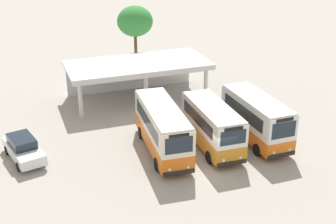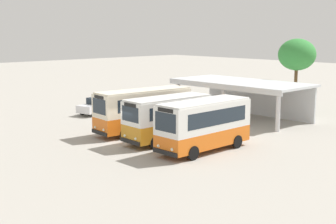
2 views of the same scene
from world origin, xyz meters
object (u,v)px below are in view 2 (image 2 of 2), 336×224
(city_bus_middle_cream, at_px, (204,123))
(waiting_chair_end_by_column, at_px, (232,113))
(waiting_chair_second_from_end, at_px, (238,114))
(city_bus_nearest_orange, at_px, (143,109))
(city_bus_second_in_row, at_px, (168,117))
(parked_car_flank, at_px, (99,105))
(waiting_chair_middle_seat, at_px, (244,115))

(city_bus_middle_cream, bearing_deg, waiting_chair_end_by_column, 120.20)
(waiting_chair_second_from_end, bearing_deg, city_bus_nearest_orange, -100.45)
(city_bus_second_in_row, distance_m, city_bus_middle_cream, 3.55)
(parked_car_flank, height_order, waiting_chair_second_from_end, parked_car_flank)
(parked_car_flank, xyz_separation_m, waiting_chair_middle_seat, (11.84, 7.38, -0.31))
(city_bus_second_in_row, xyz_separation_m, parked_car_flank, (-12.95, 2.88, -0.97))
(city_bus_nearest_orange, xyz_separation_m, city_bus_middle_cream, (7.09, -0.70, -0.01))
(city_bus_second_in_row, bearing_deg, waiting_chair_second_from_end, 99.87)
(parked_car_flank, height_order, waiting_chair_middle_seat, parked_car_flank)
(parked_car_flank, bearing_deg, waiting_chair_middle_seat, 31.95)
(city_bus_middle_cream, relative_size, waiting_chair_end_by_column, 8.32)
(city_bus_middle_cream, height_order, waiting_chair_end_by_column, city_bus_middle_cream)
(city_bus_nearest_orange, height_order, waiting_chair_middle_seat, city_bus_nearest_orange)
(parked_car_flank, height_order, waiting_chair_end_by_column, parked_car_flank)
(parked_car_flank, bearing_deg, waiting_chair_second_from_end, 33.33)
(parked_car_flank, relative_size, waiting_chair_end_by_column, 5.50)
(city_bus_middle_cream, xyz_separation_m, waiting_chair_middle_seat, (-4.66, 10.32, -1.34))
(city_bus_middle_cream, height_order, waiting_chair_second_from_end, city_bus_middle_cream)
(city_bus_nearest_orange, height_order, waiting_chair_end_by_column, city_bus_nearest_orange)
(waiting_chair_end_by_column, distance_m, waiting_chair_second_from_end, 0.67)
(city_bus_middle_cream, xyz_separation_m, waiting_chair_second_from_end, (-5.33, 10.28, -1.34))
(city_bus_middle_cream, bearing_deg, waiting_chair_second_from_end, 117.38)
(waiting_chair_end_by_column, xyz_separation_m, waiting_chair_second_from_end, (0.67, -0.01, 0.00))
(parked_car_flank, relative_size, waiting_chair_second_from_end, 5.50)
(parked_car_flank, distance_m, waiting_chair_end_by_column, 12.83)
(waiting_chair_middle_seat, bearing_deg, city_bus_middle_cream, -65.72)
(city_bus_nearest_orange, bearing_deg, waiting_chair_second_from_end, 79.55)
(city_bus_nearest_orange, bearing_deg, city_bus_second_in_row, -10.32)
(waiting_chair_middle_seat, bearing_deg, city_bus_nearest_orange, -104.21)
(city_bus_nearest_orange, distance_m, city_bus_second_in_row, 3.61)
(city_bus_second_in_row, relative_size, waiting_chair_second_from_end, 8.08)
(waiting_chair_end_by_column, bearing_deg, waiting_chair_second_from_end, -1.06)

